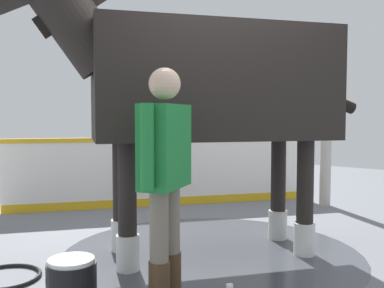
# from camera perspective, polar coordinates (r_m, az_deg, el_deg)

# --- Properties ---
(ground_plane) EXTENTS (16.00, 16.00, 0.02)m
(ground_plane) POSITION_cam_1_polar(r_m,az_deg,el_deg) (4.44, 2.80, -13.88)
(ground_plane) COLOR slate
(wet_patch) EXTENTS (2.89, 2.89, 0.00)m
(wet_patch) POSITION_cam_1_polar(r_m,az_deg,el_deg) (4.36, 2.56, -14.02)
(wet_patch) COLOR #42444C
(wet_patch) RESTS_ON ground
(barrier_wall) EXTENTS (2.71, 3.75, 1.02)m
(barrier_wall) POSITION_cam_1_polar(r_m,az_deg,el_deg) (6.52, -3.64, -3.94)
(barrier_wall) COLOR white
(barrier_wall) RESTS_ON ground
(roof_post_far) EXTENTS (0.16, 0.16, 2.67)m
(roof_post_far) POSITION_cam_1_polar(r_m,az_deg,el_deg) (6.72, 17.20, 3.54)
(roof_post_far) COLOR #B7B2A8
(roof_post_far) RESTS_ON ground
(horse) EXTENTS (2.36, 3.03, 2.75)m
(horse) POSITION_cam_1_polar(r_m,az_deg,el_deg) (4.14, 1.10, 7.58)
(horse) COLOR black
(horse) RESTS_ON ground
(handler) EXTENTS (0.37, 0.63, 1.66)m
(handler) POSITION_cam_1_polar(r_m,az_deg,el_deg) (3.05, -3.56, -3.29)
(handler) COLOR #47331E
(handler) RESTS_ON ground
(wash_bucket) EXTENTS (0.35, 0.35, 0.34)m
(wash_bucket) POSITION_cam_1_polar(r_m,az_deg,el_deg) (3.29, -15.52, -17.07)
(wash_bucket) COLOR black
(wash_bucket) RESTS_ON ground
(bottle_shampoo) EXTENTS (0.08, 0.08, 0.21)m
(bottle_shampoo) POSITION_cam_1_polar(r_m,az_deg,el_deg) (3.71, -15.93, -15.83)
(bottle_shampoo) COLOR #3399CC
(bottle_shampoo) RESTS_ON ground
(hose_coil) EXTENTS (0.59, 0.59, 0.03)m
(hose_coil) POSITION_cam_1_polar(r_m,az_deg,el_deg) (4.01, -23.39, -15.66)
(hose_coil) COLOR black
(hose_coil) RESTS_ON ground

